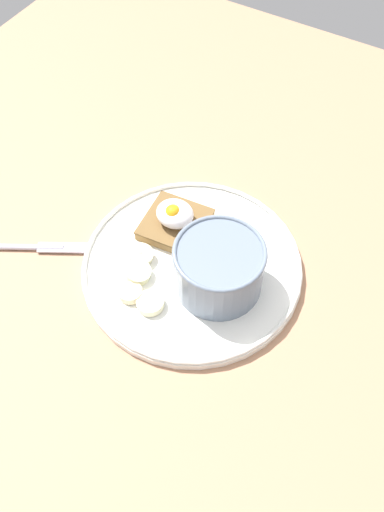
{
  "coord_description": "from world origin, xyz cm",
  "views": [
    {
      "loc": [
        21.63,
        -37.17,
        65.2
      ],
      "look_at": [
        0.0,
        0.0,
        5.0
      ],
      "focal_mm": 40.0,
      "sensor_mm": 36.0,
      "label": 1
    }
  ],
  "objects": [
    {
      "name": "banana_slice_back",
      "position": [
        -6.33,
        -2.59,
        3.82
      ],
      "size": [
        3.65,
        3.46,
        1.93
      ],
      "color": "beige",
      "rests_on": "plate"
    },
    {
      "name": "knife",
      "position": [
        -19.46,
        -7.51,
        2.4
      ],
      "size": [
        11.72,
        7.22,
        0.8
      ],
      "color": "silver",
      "rests_on": "ground_plane"
    },
    {
      "name": "poached_egg",
      "position": [
        -5.12,
        4.15,
        6.21
      ],
      "size": [
        5.21,
        4.63,
        3.42
      ],
      "color": "white",
      "rests_on": "toast_slice"
    },
    {
      "name": "plate",
      "position": [
        0.0,
        0.0,
        2.8
      ],
      "size": [
        29.29,
        29.29,
        1.6
      ],
      "color": "white",
      "rests_on": "ground_plane"
    },
    {
      "name": "toast_slice",
      "position": [
        -5.12,
        4.21,
        3.9
      ],
      "size": [
        9.19,
        9.19,
        1.62
      ],
      "color": "brown",
      "rests_on": "plate"
    },
    {
      "name": "ground_plane",
      "position": [
        0.0,
        0.0,
        1.0
      ],
      "size": [
        120.0,
        120.0,
        2.0
      ],
      "primitive_type": "cube",
      "color": "#A57758",
      "rests_on": "ground"
    },
    {
      "name": "banana_slice_left",
      "position": [
        -5.17,
        -5.08,
        3.79
      ],
      "size": [
        4.05,
        3.91,
        1.83
      ],
      "color": "beige",
      "rests_on": "plate"
    },
    {
      "name": "banana_slice_right",
      "position": [
        -4.37,
        -8.04,
        3.56
      ],
      "size": [
        4.4,
        4.4,
        1.26
      ],
      "color": "beige",
      "rests_on": "plate"
    },
    {
      "name": "oatmeal_bowl",
      "position": [
        4.37,
        -0.87,
        6.51
      ],
      "size": [
        11.55,
        11.55,
        7.18
      ],
      "color": "slate",
      "rests_on": "plate"
    },
    {
      "name": "banana_slice_front",
      "position": [
        -1.4,
        -8.03,
        3.56
      ],
      "size": [
        4.44,
        4.41,
        1.2
      ],
      "color": "#FBF1BD",
      "rests_on": "plate"
    }
  ]
}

